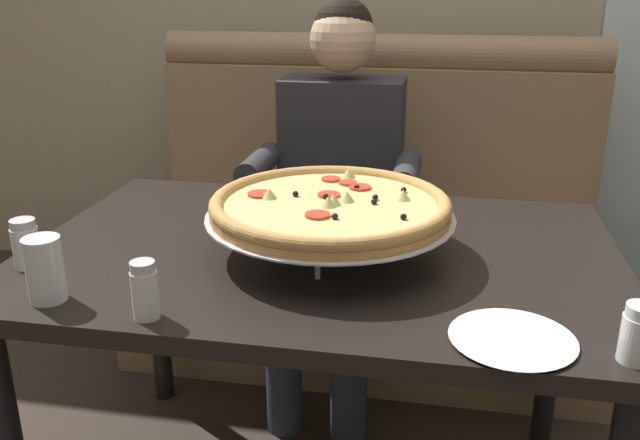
{
  "coord_description": "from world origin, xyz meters",
  "views": [
    {
      "loc": [
        0.27,
        -1.43,
        1.33
      ],
      "look_at": [
        -0.01,
        0.05,
        0.79
      ],
      "focal_mm": 37.87,
      "sensor_mm": 36.0,
      "label": 1
    }
  ],
  "objects_px": {
    "dining_table": "(322,280)",
    "pizza": "(330,207)",
    "diner_main": "(337,179)",
    "shaker_pepper_flakes": "(145,294)",
    "booth_bench": "(367,240)",
    "drinking_glass": "(45,273)",
    "shaker_parmesan": "(26,247)",
    "plate_near_left": "(513,335)",
    "shaker_oregano": "(638,338)"
  },
  "relations": [
    {
      "from": "dining_table",
      "to": "pizza",
      "type": "relative_size",
      "value": 2.41
    },
    {
      "from": "diner_main",
      "to": "shaker_pepper_flakes",
      "type": "relative_size",
      "value": 11.36
    },
    {
      "from": "booth_bench",
      "to": "pizza",
      "type": "bearing_deg",
      "value": -88.66
    },
    {
      "from": "diner_main",
      "to": "drinking_glass",
      "type": "distance_m",
      "value": 1.1
    },
    {
      "from": "pizza",
      "to": "shaker_parmesan",
      "type": "height_order",
      "value": "pizza"
    },
    {
      "from": "pizza",
      "to": "plate_near_left",
      "type": "xyz_separation_m",
      "value": [
        0.38,
        -0.34,
        -0.1
      ]
    },
    {
      "from": "shaker_pepper_flakes",
      "to": "diner_main",
      "type": "bearing_deg",
      "value": 80.01
    },
    {
      "from": "pizza",
      "to": "booth_bench",
      "type": "bearing_deg",
      "value": 91.34
    },
    {
      "from": "shaker_pepper_flakes",
      "to": "plate_near_left",
      "type": "relative_size",
      "value": 0.51
    },
    {
      "from": "plate_near_left",
      "to": "drinking_glass",
      "type": "distance_m",
      "value": 0.88
    },
    {
      "from": "diner_main",
      "to": "plate_near_left",
      "type": "bearing_deg",
      "value": -64.82
    },
    {
      "from": "pizza",
      "to": "shaker_pepper_flakes",
      "type": "xyz_separation_m",
      "value": [
        -0.28,
        -0.38,
        -0.06
      ]
    },
    {
      "from": "pizza",
      "to": "shaker_pepper_flakes",
      "type": "bearing_deg",
      "value": -126.46
    },
    {
      "from": "pizza",
      "to": "drinking_glass",
      "type": "relative_size",
      "value": 4.33
    },
    {
      "from": "pizza",
      "to": "plate_near_left",
      "type": "bearing_deg",
      "value": -41.62
    },
    {
      "from": "booth_bench",
      "to": "pizza",
      "type": "height_order",
      "value": "booth_bench"
    },
    {
      "from": "shaker_parmesan",
      "to": "diner_main",
      "type": "bearing_deg",
      "value": 58.64
    },
    {
      "from": "shaker_parmesan",
      "to": "shaker_oregano",
      "type": "distance_m",
      "value": 1.21
    },
    {
      "from": "shaker_parmesan",
      "to": "plate_near_left",
      "type": "xyz_separation_m",
      "value": [
        1.01,
        -0.13,
        -0.04
      ]
    },
    {
      "from": "booth_bench",
      "to": "plate_near_left",
      "type": "height_order",
      "value": "booth_bench"
    },
    {
      "from": "shaker_pepper_flakes",
      "to": "shaker_parmesan",
      "type": "bearing_deg",
      "value": 154.3
    },
    {
      "from": "diner_main",
      "to": "shaker_parmesan",
      "type": "bearing_deg",
      "value": -121.36
    },
    {
      "from": "booth_bench",
      "to": "drinking_glass",
      "type": "relative_size",
      "value": 12.87
    },
    {
      "from": "dining_table",
      "to": "shaker_parmesan",
      "type": "relative_size",
      "value": 12.46
    },
    {
      "from": "booth_bench",
      "to": "diner_main",
      "type": "distance_m",
      "value": 0.42
    },
    {
      "from": "booth_bench",
      "to": "shaker_pepper_flakes",
      "type": "relative_size",
      "value": 14.9
    },
    {
      "from": "booth_bench",
      "to": "diner_main",
      "type": "xyz_separation_m",
      "value": [
        -0.07,
        -0.27,
        0.31
      ]
    },
    {
      "from": "dining_table",
      "to": "shaker_oregano",
      "type": "xyz_separation_m",
      "value": [
        0.6,
        -0.38,
        0.13
      ]
    },
    {
      "from": "plate_near_left",
      "to": "shaker_oregano",
      "type": "bearing_deg",
      "value": -8.53
    },
    {
      "from": "booth_bench",
      "to": "diner_main",
      "type": "bearing_deg",
      "value": -105.09
    },
    {
      "from": "shaker_pepper_flakes",
      "to": "shaker_oregano",
      "type": "bearing_deg",
      "value": 0.62
    },
    {
      "from": "shaker_pepper_flakes",
      "to": "plate_near_left",
      "type": "height_order",
      "value": "shaker_pepper_flakes"
    },
    {
      "from": "plate_near_left",
      "to": "booth_bench",
      "type": "bearing_deg",
      "value": 107.52
    },
    {
      "from": "plate_near_left",
      "to": "drinking_glass",
      "type": "relative_size",
      "value": 1.7
    },
    {
      "from": "drinking_glass",
      "to": "shaker_pepper_flakes",
      "type": "bearing_deg",
      "value": -8.23
    },
    {
      "from": "shaker_pepper_flakes",
      "to": "drinking_glass",
      "type": "distance_m",
      "value": 0.22
    },
    {
      "from": "diner_main",
      "to": "drinking_glass",
      "type": "height_order",
      "value": "diner_main"
    },
    {
      "from": "diner_main",
      "to": "dining_table",
      "type": "bearing_deg",
      "value": -83.75
    },
    {
      "from": "shaker_pepper_flakes",
      "to": "shaker_oregano",
      "type": "xyz_separation_m",
      "value": [
        0.85,
        0.01,
        -0.0
      ]
    },
    {
      "from": "dining_table",
      "to": "shaker_pepper_flakes",
      "type": "relative_size",
      "value": 12.11
    },
    {
      "from": "booth_bench",
      "to": "drinking_glass",
      "type": "height_order",
      "value": "booth_bench"
    },
    {
      "from": "shaker_parmesan",
      "to": "shaker_oregano",
      "type": "bearing_deg",
      "value": -7.56
    },
    {
      "from": "diner_main",
      "to": "shaker_oregano",
      "type": "xyz_separation_m",
      "value": [
        0.67,
        -1.04,
        0.07
      ]
    },
    {
      "from": "shaker_parmesan",
      "to": "booth_bench",
      "type": "bearing_deg",
      "value": 62.06
    },
    {
      "from": "pizza",
      "to": "shaker_oregano",
      "type": "distance_m",
      "value": 0.68
    },
    {
      "from": "pizza",
      "to": "plate_near_left",
      "type": "distance_m",
      "value": 0.52
    },
    {
      "from": "booth_bench",
      "to": "shaker_pepper_flakes",
      "type": "bearing_deg",
      "value": -101.04
    },
    {
      "from": "drinking_glass",
      "to": "shaker_oregano",
      "type": "bearing_deg",
      "value": -1.2
    },
    {
      "from": "dining_table",
      "to": "diner_main",
      "type": "relative_size",
      "value": 1.07
    },
    {
      "from": "shaker_pepper_flakes",
      "to": "shaker_parmesan",
      "type": "height_order",
      "value": "shaker_pepper_flakes"
    }
  ]
}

